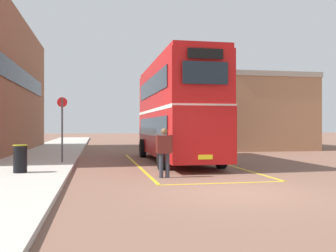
{
  "coord_description": "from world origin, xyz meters",
  "views": [
    {
      "loc": [
        -3.59,
        -9.5,
        1.72
      ],
      "look_at": [
        0.08,
        9.99,
        1.73
      ],
      "focal_mm": 40.86,
      "sensor_mm": 36.0,
      "label": 1
    }
  ],
  "objects": [
    {
      "name": "pedestrian_boarding",
      "position": [
        -1.35,
        3.02,
        0.96
      ],
      "size": [
        0.56,
        0.24,
        1.66
      ],
      "color": "#2D2D38",
      "rests_on": "ground"
    },
    {
      "name": "single_deck_bus",
      "position": [
        3.55,
        23.84,
        1.64
      ],
      "size": [
        3.31,
        8.64,
        3.02
      ],
      "color": "black",
      "rests_on": "ground"
    },
    {
      "name": "ground_plane",
      "position": [
        0.0,
        14.4,
        0.0
      ],
      "size": [
        135.6,
        135.6,
        0.0
      ],
      "primitive_type": "plane",
      "color": "brown"
    },
    {
      "name": "depot_building_right",
      "position": [
        8.62,
        22.51,
        2.73
      ],
      "size": [
        6.37,
        16.26,
        5.45
      ],
      "color": "#AD7A56",
      "rests_on": "ground"
    },
    {
      "name": "bus_stop_sign",
      "position": [
        -5.06,
        7.88,
        1.85
      ],
      "size": [
        0.44,
        0.08,
        2.86
      ],
      "color": "#4C4C51",
      "rests_on": "sidewalk_left"
    },
    {
      "name": "sidewalk_left",
      "position": [
        -6.5,
        16.8,
        0.07
      ],
      "size": [
        4.0,
        57.6,
        0.14
      ],
      "primitive_type": "cube",
      "color": "#B2ADA3",
      "rests_on": "ground"
    },
    {
      "name": "double_decker_bus",
      "position": [
        0.18,
        8.46,
        2.51
      ],
      "size": [
        2.75,
        10.06,
        4.75
      ],
      "color": "black",
      "rests_on": "ground"
    },
    {
      "name": "litter_bin",
      "position": [
        -6.13,
        4.17,
        0.62
      ],
      "size": [
        0.48,
        0.48,
        0.95
      ],
      "color": "black",
      "rests_on": "sidewalk_left"
    },
    {
      "name": "bay_marking_yellow",
      "position": [
        0.18,
        6.59,
        0.0
      ],
      "size": [
        4.13,
        12.05,
        0.01
      ],
      "color": "gold",
      "rests_on": "ground"
    }
  ]
}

